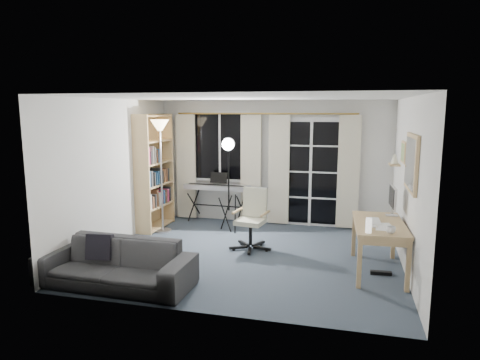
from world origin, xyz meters
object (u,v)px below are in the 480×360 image
at_px(keyboard_piano, 217,188).
at_px(mug, 391,229).
at_px(studio_light, 228,155).
at_px(bookshelf, 151,175).
at_px(sofa, 115,256).
at_px(desk, 379,229).
at_px(monitor, 393,198).
at_px(torchiere_lamp, 160,142).
at_px(office_chair, 253,213).

distance_m(keyboard_piano, mug, 3.88).
relative_size(studio_light, mug, 15.45).
relative_size(bookshelf, sofa, 1.07).
relative_size(studio_light, desk, 1.33).
xyz_separation_m(monitor, sofa, (-3.47, -1.76, -0.58)).
relative_size(torchiere_lamp, desk, 1.54).
distance_m(office_chair, sofa, 2.38).
bearing_deg(studio_light, sofa, -117.71).
xyz_separation_m(studio_light, monitor, (2.72, -0.91, -0.46)).
height_order(studio_light, monitor, studio_light).
distance_m(bookshelf, office_chair, 2.26).
height_order(torchiere_lamp, mug, torchiere_lamp).
height_order(studio_light, office_chair, studio_light).
bearing_deg(office_chair, studio_light, 139.17).
height_order(bookshelf, torchiere_lamp, bookshelf).
bearing_deg(torchiere_lamp, office_chair, -14.80).
bearing_deg(office_chair, torchiere_lamp, 174.21).
distance_m(bookshelf, torchiere_lamp, 0.73).
relative_size(studio_light, monitor, 3.51).
distance_m(mug, sofa, 3.49).
xyz_separation_m(bookshelf, torchiere_lamp, (0.29, -0.21, 0.63)).
bearing_deg(mug, sofa, -166.56).
xyz_separation_m(keyboard_piano, studio_light, (0.40, -0.58, 0.71)).
relative_size(bookshelf, studio_light, 1.21).
distance_m(bookshelf, sofa, 2.79).
distance_m(desk, sofa, 3.53).
bearing_deg(torchiere_lamp, studio_light, 12.04).
xyz_separation_m(studio_light, sofa, (-0.75, -2.67, -1.03)).
bearing_deg(bookshelf, torchiere_lamp, -32.75).
bearing_deg(studio_light, mug, -47.30).
distance_m(bookshelf, monitor, 4.29).
bearing_deg(office_chair, sofa, -116.33).
bearing_deg(bookshelf, office_chair, -15.77).
xyz_separation_m(studio_light, mug, (2.62, -1.86, -0.67)).
distance_m(keyboard_piano, sofa, 3.28).
relative_size(keyboard_piano, mug, 11.37).
height_order(bookshelf, mug, bookshelf).
xyz_separation_m(monitor, mug, (-0.10, -0.95, -0.21)).
xyz_separation_m(keyboard_piano, monitor, (3.12, -1.49, 0.26)).
bearing_deg(sofa, desk, 23.20).
bearing_deg(keyboard_piano, bookshelf, -147.49).
bearing_deg(bookshelf, sofa, -72.08).
bearing_deg(torchiere_lamp, desk, -16.56).
bearing_deg(mug, office_chair, 150.66).
bearing_deg(keyboard_piano, monitor, -23.04).
bearing_deg(desk, monitor, 63.83).
distance_m(studio_light, sofa, 2.96).
relative_size(torchiere_lamp, monitor, 4.06).
height_order(mug, sofa, mug).
bearing_deg(keyboard_piano, mug, -36.42).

